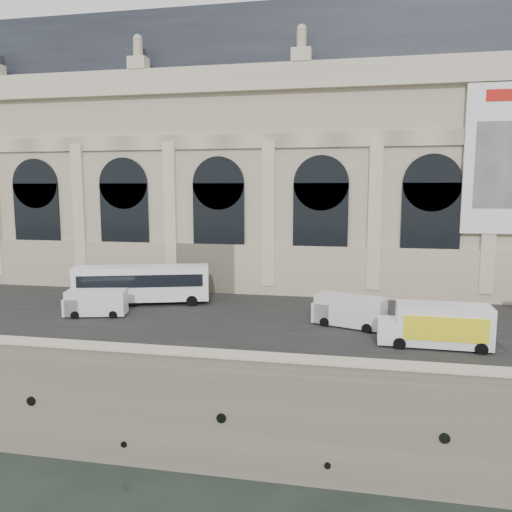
{
  "coord_description": "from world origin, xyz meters",
  "views": [
    {
      "loc": [
        9.01,
        -25.86,
        16.47
      ],
      "look_at": [
        -0.27,
        22.0,
        9.87
      ],
      "focal_mm": 35.0,
      "sensor_mm": 36.0,
      "label": 1
    }
  ],
  "objects": [
    {
      "name": "museum",
      "position": [
        -5.98,
        30.86,
        19.72
      ],
      "size": [
        69.0,
        18.7,
        29.1
      ],
      "color": "#B8AD8D",
      "rests_on": "quay"
    },
    {
      "name": "ground",
      "position": [
        0.0,
        0.0,
        0.0
      ],
      "size": [
        260.0,
        260.0,
        0.0
      ],
      "primitive_type": "plane",
      "color": "black",
      "rests_on": "ground"
    },
    {
      "name": "van_c",
      "position": [
        8.68,
        11.91,
        7.22
      ],
      "size": [
        5.74,
        3.71,
        2.4
      ],
      "color": "silver",
      "rests_on": "quay"
    },
    {
      "name": "bus_left",
      "position": [
        -9.59,
        15.71,
        7.98
      ],
      "size": [
        12.18,
        5.87,
        3.53
      ],
      "color": "white",
      "rests_on": "quay"
    },
    {
      "name": "box_truck",
      "position": [
        14.65,
        7.96,
        7.46
      ],
      "size": [
        7.25,
        2.74,
        2.9
      ],
      "color": "white",
      "rests_on": "quay"
    },
    {
      "name": "quay",
      "position": [
        0.0,
        35.0,
        3.0
      ],
      "size": [
        160.0,
        70.0,
        6.0
      ],
      "primitive_type": "cube",
      "color": "gray",
      "rests_on": "ground"
    },
    {
      "name": "street",
      "position": [
        0.0,
        14.0,
        6.03
      ],
      "size": [
        160.0,
        24.0,
        0.06
      ],
      "primitive_type": "cube",
      "color": "#2D2D2D",
      "rests_on": "quay"
    },
    {
      "name": "parapet",
      "position": [
        0.0,
        0.6,
        6.62
      ],
      "size": [
        160.0,
        1.4,
        1.21
      ],
      "color": "gray",
      "rests_on": "quay"
    },
    {
      "name": "van_b",
      "position": [
        -11.84,
        11.01,
        7.12
      ],
      "size": [
        5.24,
        2.93,
        2.2
      ],
      "color": "white",
      "rests_on": "quay"
    }
  ]
}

